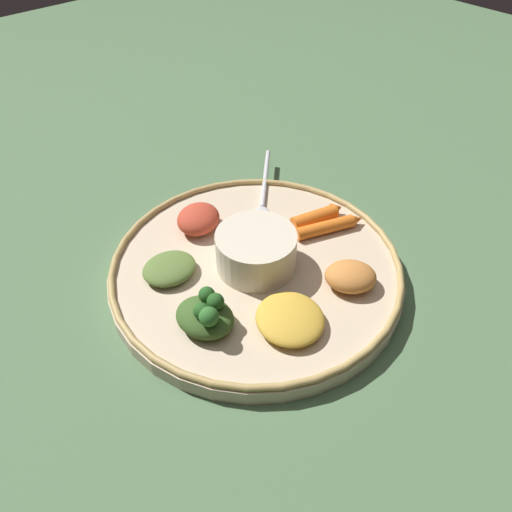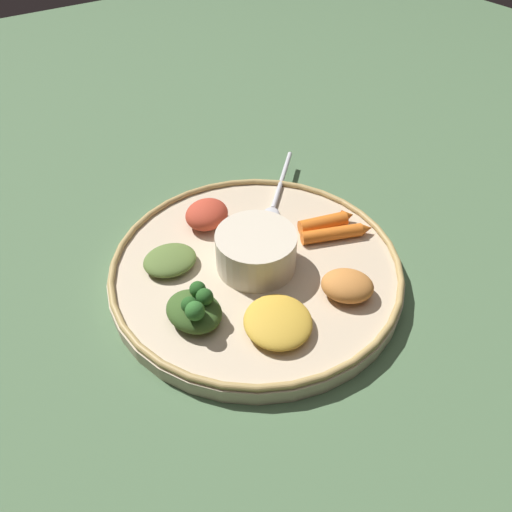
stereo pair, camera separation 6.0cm
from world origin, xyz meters
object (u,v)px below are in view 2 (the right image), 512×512
object	(u,v)px
carrot_outer	(327,222)
center_bowl	(256,249)
carrot_near_spoon	(336,233)
spoon	(277,196)
greens_pile	(195,309)

from	to	relation	value
carrot_outer	center_bowl	bearing A→B (deg)	-87.57
center_bowl	carrot_near_spoon	xyz separation A→B (m)	(0.02, 0.11, -0.02)
carrot_near_spoon	carrot_outer	distance (m)	0.02
carrot_outer	spoon	bearing A→B (deg)	-169.64
center_bowl	carrot_outer	distance (m)	0.12
spoon	carrot_outer	size ratio (longest dim) A/B	1.71
spoon	carrot_near_spoon	xyz separation A→B (m)	(0.11, 0.01, 0.00)
carrot_outer	carrot_near_spoon	bearing A→B (deg)	-8.29
spoon	carrot_near_spoon	distance (m)	0.11
center_bowl	carrot_outer	size ratio (longest dim) A/B	1.19
carrot_near_spoon	carrot_outer	bearing A→B (deg)	171.71
spoon	carrot_outer	bearing A→B (deg)	10.36
spoon	greens_pile	bearing A→B (deg)	-57.48
greens_pile	carrot_outer	xyz separation A→B (m)	(-0.04, 0.22, -0.01)
center_bowl	carrot_near_spoon	bearing A→B (deg)	81.37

